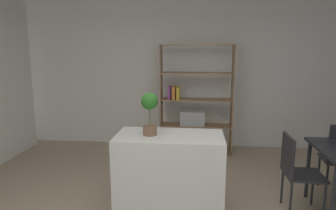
# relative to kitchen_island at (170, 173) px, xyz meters

# --- Properties ---
(back_partition) EXTENTS (7.38, 0.06, 2.83)m
(back_partition) POSITION_rel_kitchen_island_xyz_m (0.11, 2.51, 0.96)
(back_partition) COLOR white
(back_partition) RESTS_ON ground_plane
(kitchen_island) EXTENTS (1.21, 0.63, 0.92)m
(kitchen_island) POSITION_rel_kitchen_island_xyz_m (0.00, 0.00, 0.00)
(kitchen_island) COLOR white
(kitchen_island) RESTS_ON ground_plane
(potted_plant_on_island) EXTENTS (0.19, 0.19, 0.48)m
(potted_plant_on_island) POSITION_rel_kitchen_island_xyz_m (-0.22, -0.02, 0.75)
(potted_plant_on_island) COLOR brown
(potted_plant_on_island) RESTS_ON kitchen_island
(open_bookshelf) EXTENTS (1.29, 0.34, 1.95)m
(open_bookshelf) POSITION_rel_kitchen_island_xyz_m (0.24, 2.08, 0.43)
(open_bookshelf) COLOR #997551
(open_bookshelf) RESTS_ON ground_plane
(dining_chair_island_side) EXTENTS (0.42, 0.41, 0.91)m
(dining_chair_island_side) POSITION_rel_kitchen_island_xyz_m (1.43, 0.11, 0.08)
(dining_chair_island_side) COLOR #232328
(dining_chair_island_side) RESTS_ON ground_plane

